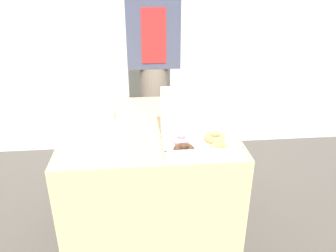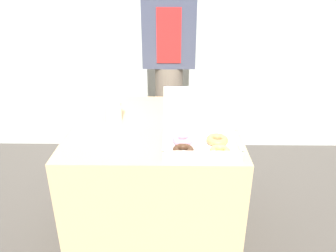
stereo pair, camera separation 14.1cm
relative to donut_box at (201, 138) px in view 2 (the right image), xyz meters
The scene contains 5 objects.
ground_plane 0.87m from the donut_box, 130.86° to the left, with size 14.00×14.00×0.00m, color #4C4742.
table 0.54m from the donut_box, 130.86° to the left, with size 0.86×0.85×0.75m.
donut_box is the anchor object (origin of this frame).
coffee_cup 0.52m from the donut_box, 147.09° to the left, with size 0.09×0.09×0.12m.
person_customer 0.97m from the donut_box, 99.18° to the left, with size 0.36×0.20×1.65m.
Camera 2 is at (0.09, -1.57, 1.46)m, focal length 35.00 mm.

